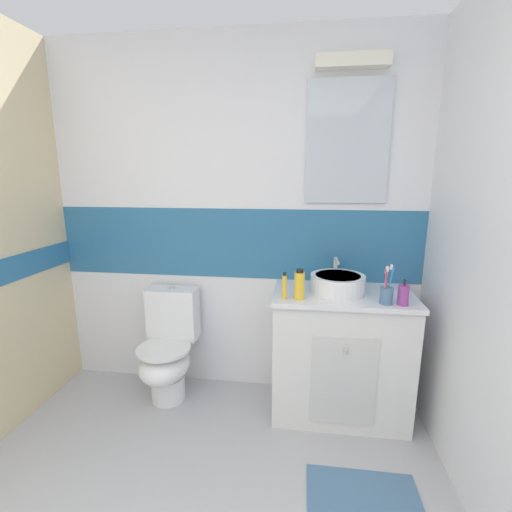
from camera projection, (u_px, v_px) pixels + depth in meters
wall_back_tiled at (237, 221)px, 2.56m from camera, size 3.20×0.20×2.50m
vanity_cabinet at (340, 353)px, 2.36m from camera, size 0.88×0.52×0.85m
sink_basin at (338, 283)px, 2.25m from camera, size 0.34×0.39×0.19m
toilet at (168, 349)px, 2.54m from camera, size 0.37×0.50×0.80m
toothbrush_cup at (387, 294)px, 2.06m from camera, size 0.07×0.07×0.23m
soap_dispenser at (403, 295)px, 2.04m from camera, size 0.06×0.06×0.16m
mouthwash_bottle at (299, 285)px, 2.14m from camera, size 0.06×0.06×0.18m
toothpaste_tube_upright at (284, 286)px, 2.13m from camera, size 0.03×0.03×0.17m
bath_mat at (365, 505)px, 1.74m from camera, size 0.56×0.43×0.01m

